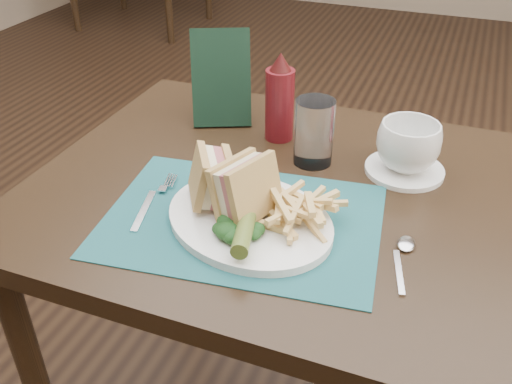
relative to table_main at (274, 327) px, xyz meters
The scene contains 17 objects.
floor 0.62m from the table_main, 90.00° to the left, with size 7.00×7.00×0.00m, color black.
wall_back 4.02m from the table_main, 90.00° to the left, with size 6.00×6.00×0.00m, color gray.
table_main is the anchor object (origin of this frame).
placemat 0.40m from the table_main, 98.08° to the right, with size 0.46×0.33×0.00m, color #1A5054.
plate 0.41m from the table_main, 90.98° to the right, with size 0.30×0.24×0.01m, color white, non-canonical shape.
sandwich_half_a 0.47m from the table_main, 126.96° to the right, with size 0.06×0.09×0.08m, color tan, non-canonical shape.
sandwich_half_b 0.46m from the table_main, 103.03° to the right, with size 0.06×0.11×0.10m, color tan, non-canonical shape.
kale_garnish 0.45m from the table_main, 91.57° to the right, with size 0.11×0.08×0.03m, color #133414, non-canonical shape.
pickle_spear 0.46m from the table_main, 85.81° to the right, with size 0.03×0.03×0.12m, color #4C6024.
fries_pile 0.44m from the table_main, 58.78° to the right, with size 0.18×0.20×0.05m, color #DBB66D, non-canonical shape.
fork 0.45m from the table_main, 143.09° to the right, with size 0.03×0.17×0.01m, color silver, non-canonical shape.
spoon 0.48m from the table_main, 29.92° to the right, with size 0.03×0.15×0.01m, color silver, non-canonical shape.
saucer 0.45m from the table_main, 31.04° to the left, with size 0.15×0.15×0.01m, color white.
coffee_cup 0.50m from the table_main, 31.04° to the left, with size 0.12×0.12×0.09m, color white.
drinking_glass 0.45m from the table_main, 70.79° to the left, with size 0.08×0.08×0.13m, color white.
ketchup_bottle 0.50m from the table_main, 108.53° to the left, with size 0.06×0.06×0.19m, color #540E13, non-canonical shape.
check_presenter 0.56m from the table_main, 134.42° to the left, with size 0.13×0.01×0.21m, color black.
Camera 1 is at (0.28, -1.35, 1.32)m, focal length 40.00 mm.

